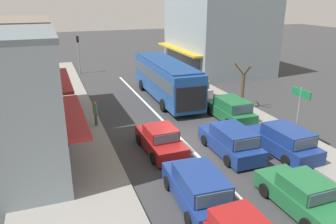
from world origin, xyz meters
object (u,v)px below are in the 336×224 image
object	(u,v)px
wagon_behind_bus_mid	(231,141)
city_bus	(166,77)
directional_road_sign	(300,104)
parked_sedan_kerb_rear	(172,74)
sedan_queue_gap_filler	(303,195)
parked_hatchback_kerb_third	(195,88)
street_tree_right	(243,88)
traffic_light_downstreet	(78,48)
wagon_adjacent_lane_trail	(198,189)
pedestrian_with_handbag_near	(95,112)
sedan_behind_bus_near	(160,140)
parked_wagon_kerb_front	(284,141)
parked_wagon_kerb_second	(230,110)

from	to	relation	value
wagon_behind_bus_mid	city_bus	bearing A→B (deg)	89.18
wagon_behind_bus_mid	directional_road_sign	bearing A→B (deg)	-10.10
parked_sedan_kerb_rear	directional_road_sign	distance (m)	17.52
wagon_behind_bus_mid	sedan_queue_gap_filler	world-z (taller)	wagon_behind_bus_mid
parked_hatchback_kerb_third	street_tree_right	xyz separation A→B (m)	(1.83, -4.54, 1.04)
sedan_queue_gap_filler	parked_hatchback_kerb_third	distance (m)	16.51
sedan_queue_gap_filler	parked_sedan_kerb_rear	xyz separation A→B (m)	(2.82, 22.16, 0.00)
wagon_behind_bus_mid	parked_sedan_kerb_rear	world-z (taller)	wagon_behind_bus_mid
parked_hatchback_kerb_third	traffic_light_downstreet	distance (m)	15.33
street_tree_right	sedan_queue_gap_filler	bearing A→B (deg)	-111.16
wagon_adjacent_lane_trail	pedestrian_with_handbag_near	world-z (taller)	pedestrian_with_handbag_near
wagon_behind_bus_mid	directional_road_sign	size ratio (longest dim) A/B	1.25
traffic_light_downstreet	directional_road_sign	bearing A→B (deg)	-68.66
city_bus	sedan_behind_bus_near	size ratio (longest dim) A/B	2.57
wagon_adjacent_lane_trail	directional_road_sign	xyz separation A→B (m)	(7.50, 2.98, 1.93)
wagon_behind_bus_mid	parked_wagon_kerb_front	size ratio (longest dim) A/B	0.99
sedan_behind_bus_near	traffic_light_downstreet	distance (m)	22.02
parked_sedan_kerb_rear	traffic_light_downstreet	world-z (taller)	traffic_light_downstreet
directional_road_sign	street_tree_right	xyz separation A→B (m)	(0.87, 6.97, -0.93)
city_bus	parked_wagon_kerb_second	world-z (taller)	city_bus
traffic_light_downstreet	directional_road_sign	world-z (taller)	traffic_light_downstreet
sedan_queue_gap_filler	directional_road_sign	bearing A→B (deg)	52.41
parked_hatchback_kerb_third	parked_sedan_kerb_rear	size ratio (longest dim) A/B	0.89
sedan_behind_bus_near	street_tree_right	distance (m)	9.50
parked_hatchback_kerb_third	traffic_light_downstreet	xyz separation A→B (m)	(-8.46, 12.61, 2.15)
street_tree_right	city_bus	bearing A→B (deg)	134.22
street_tree_right	parked_wagon_kerb_second	bearing A→B (deg)	-140.30
city_bus	parked_sedan_kerb_rear	size ratio (longest dim) A/B	2.58
sedan_behind_bus_near	street_tree_right	xyz separation A→B (m)	(8.21, 4.66, 1.09)
parked_wagon_kerb_second	street_tree_right	world-z (taller)	street_tree_right
sedan_queue_gap_filler	directional_road_sign	xyz separation A→B (m)	(3.68, 4.77, 2.01)
sedan_queue_gap_filler	parked_wagon_kerb_front	distance (m)	5.18
parked_sedan_kerb_rear	directional_road_sign	size ratio (longest dim) A/B	1.17
wagon_adjacent_lane_trail	directional_road_sign	world-z (taller)	directional_road_sign
parked_sedan_kerb_rear	pedestrian_with_handbag_near	xyz separation A→B (m)	(-9.32, -10.15, 0.40)
parked_sedan_kerb_rear	pedestrian_with_handbag_near	size ratio (longest dim) A/B	2.59
pedestrian_with_handbag_near	parked_wagon_kerb_second	bearing A→B (deg)	-11.70
wagon_adjacent_lane_trail	sedan_behind_bus_near	bearing A→B (deg)	88.27
sedan_queue_gap_filler	wagon_adjacent_lane_trail	size ratio (longest dim) A/B	0.92
directional_road_sign	street_tree_right	distance (m)	7.08
sedan_queue_gap_filler	pedestrian_with_handbag_near	world-z (taller)	pedestrian_with_handbag_near
parked_wagon_kerb_front	traffic_light_downstreet	bearing A→B (deg)	108.94
wagon_adjacent_lane_trail	parked_wagon_kerb_second	size ratio (longest dim) A/B	1.02
sedan_behind_bus_near	parked_hatchback_kerb_third	distance (m)	11.19
wagon_adjacent_lane_trail	parked_hatchback_kerb_third	distance (m)	15.89
parked_sedan_kerb_rear	wagon_behind_bus_mid	bearing A→B (deg)	-99.95
city_bus	parked_wagon_kerb_front	size ratio (longest dim) A/B	2.39
parked_wagon_kerb_second	sedan_behind_bus_near	bearing A→B (deg)	-154.09
directional_road_sign	wagon_adjacent_lane_trail	bearing A→B (deg)	-158.32
wagon_adjacent_lane_trail	parked_wagon_kerb_front	distance (m)	6.99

